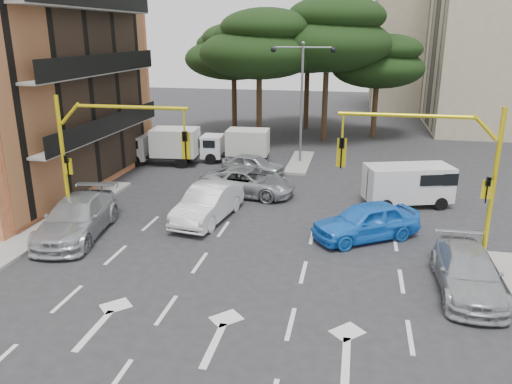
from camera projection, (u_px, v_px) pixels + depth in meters
ground at (251, 267)px, 18.81m from camera, size 120.00×120.00×0.00m
median_strip at (300, 162)px, 33.71m from camera, size 1.40×6.00×0.15m
apartment_beige_far at (449, 33)px, 54.86m from camera, size 16.20×12.15×16.70m
pine_left_near at (260, 44)px, 37.72m from camera, size 9.15×9.15×10.23m
pine_center at (328, 34)px, 38.43m from camera, size 9.98×9.98×11.16m
pine_left_far at (234, 51)px, 42.23m from camera, size 8.32×8.32×9.30m
pine_right at (379, 61)px, 40.17m from camera, size 7.49×7.49×8.37m
pine_back at (309, 42)px, 43.68m from camera, size 9.15×9.15×10.23m
signal_mast_right at (444, 164)px, 18.19m from camera, size 5.79×0.37×6.00m
signal_mast_left at (101, 147)px, 20.77m from camera, size 5.79×0.37×6.00m
street_lamp_center at (302, 82)px, 32.08m from camera, size 4.16×0.36×7.77m
car_white_hatch at (208, 203)px, 23.33m from camera, size 2.42×5.17×1.64m
car_blue_compact at (366, 221)px, 21.20m from camera, size 4.95×4.12×1.59m
car_silver_wagon at (77, 218)px, 21.51m from camera, size 3.16×5.97×1.65m
car_silver_cross_a at (248, 182)px, 26.99m from camera, size 5.45×3.13×1.43m
car_silver_cross_b at (253, 165)px, 30.72m from camera, size 4.15×2.30×1.34m
car_silver_parked at (468, 272)px, 16.89m from camera, size 1.99×4.87×1.41m
van_white at (408, 185)px, 25.28m from camera, size 4.62×3.11×2.12m
box_truck_a at (162, 146)px, 33.20m from camera, size 5.11×2.51×2.43m
box_truck_b at (236, 146)px, 33.75m from camera, size 4.68×2.17×2.26m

